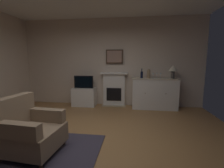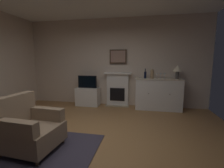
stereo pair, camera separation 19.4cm
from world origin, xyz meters
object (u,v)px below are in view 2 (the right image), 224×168
at_px(wine_glass_right, 165,75).
at_px(sideboard_cabinet, 158,94).
at_px(table_lamp, 178,69).
at_px(tv_set, 87,82).
at_px(framed_picture, 118,57).
at_px(wine_glass_center, 161,74).
at_px(tv_cabinet, 88,96).
at_px(wine_bottle, 145,75).
at_px(vase_decorative, 152,74).
at_px(armchair, 29,128).
at_px(fireplace_unit, 118,89).
at_px(wine_glass_left, 157,75).

bearing_deg(wine_glass_right, sideboard_cabinet, 166.71).
distance_m(table_lamp, tv_set, 2.79).
bearing_deg(framed_picture, sideboard_cabinet, -9.92).
bearing_deg(sideboard_cabinet, table_lamp, 0.00).
bearing_deg(wine_glass_center, tv_cabinet, 179.27).
distance_m(framed_picture, wine_glass_center, 1.44).
relative_size(wine_bottle, vase_decorative, 1.03).
relative_size(wine_glass_center, vase_decorative, 0.59).
distance_m(wine_bottle, wine_glass_right, 0.56).
height_order(wine_bottle, armchair, wine_bottle).
bearing_deg(wine_bottle, sideboard_cabinet, 2.86).
bearing_deg(sideboard_cabinet, fireplace_unit, 172.07).
bearing_deg(tv_set, wine_bottle, -0.37).
height_order(wine_glass_center, armchair, wine_glass_center).
bearing_deg(tv_set, armchair, -90.73).
height_order(fireplace_unit, wine_glass_right, wine_glass_right).
relative_size(table_lamp, wine_glass_center, 2.42).
xyz_separation_m(sideboard_cabinet, wine_glass_left, (-0.07, -0.06, 0.60)).
height_order(fireplace_unit, wine_glass_center, wine_glass_center).
distance_m(sideboard_cabinet, wine_bottle, 0.71).
bearing_deg(wine_glass_left, sideboard_cabinet, 41.39).
relative_size(framed_picture, vase_decorative, 1.96).
height_order(sideboard_cabinet, table_lamp, table_lamp).
bearing_deg(table_lamp, sideboard_cabinet, -180.00).
distance_m(fireplace_unit, tv_set, 1.02).
height_order(wine_glass_left, wine_glass_center, same).
height_order(fireplace_unit, wine_glass_left, wine_glass_left).
relative_size(wine_glass_center, wine_glass_right, 1.00).
xyz_separation_m(tv_set, armchair, (-0.03, -2.71, -0.41)).
bearing_deg(wine_glass_right, fireplace_unit, 171.49).
relative_size(table_lamp, wine_glass_left, 2.42).
bearing_deg(wine_bottle, tv_set, 179.63).
xyz_separation_m(sideboard_cabinet, wine_bottle, (-0.40, -0.02, 0.58)).
bearing_deg(fireplace_unit, wine_glass_center, -8.27).
distance_m(framed_picture, wine_bottle, 1.06).
bearing_deg(tv_set, sideboard_cabinet, 0.21).
distance_m(table_lamp, armchair, 3.99).
xyz_separation_m(framed_picture, tv_set, (-0.98, -0.23, -0.81)).
distance_m(wine_bottle, wine_glass_left, 0.34).
relative_size(tv_cabinet, armchair, 0.82).
bearing_deg(wine_glass_center, armchair, -130.68).
bearing_deg(table_lamp, fireplace_unit, 174.33).
height_order(wine_glass_center, tv_cabinet, wine_glass_center).
xyz_separation_m(framed_picture, table_lamp, (1.78, -0.22, -0.38)).
relative_size(table_lamp, tv_cabinet, 0.53).
height_order(table_lamp, armchair, table_lamp).
distance_m(wine_glass_center, tv_set, 2.31).
distance_m(table_lamp, wine_bottle, 0.93).
xyz_separation_m(fireplace_unit, framed_picture, (-0.00, 0.05, 1.06)).
xyz_separation_m(fireplace_unit, wine_glass_center, (1.32, -0.19, 0.52)).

